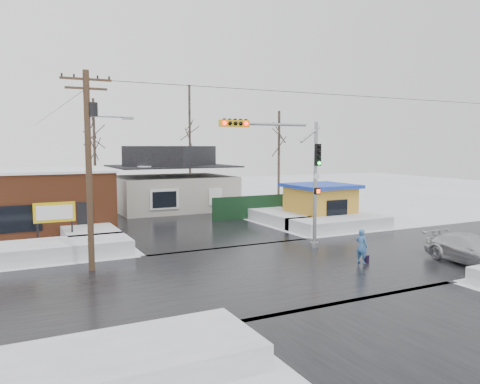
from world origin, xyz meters
name	(u,v)px	position (x,y,z in m)	size (l,w,h in m)	color
ground	(282,268)	(0.00, 0.00, 0.00)	(120.00, 120.00, 0.00)	white
road_ns	(282,268)	(0.00, 0.00, 0.01)	(10.00, 120.00, 0.02)	black
road_ew	(282,268)	(0.00, 0.00, 0.01)	(120.00, 10.00, 0.02)	black
snowbank_nw	(60,249)	(-9.00, 7.00, 0.40)	(7.00, 3.00, 0.80)	white
snowbank_ne	(340,223)	(9.00, 7.00, 0.40)	(7.00, 3.00, 0.80)	white
snowbank_sw	(120,362)	(-9.00, -7.00, 0.35)	(7.00, 3.00, 0.70)	white
snowbank_nside_w	(86,231)	(-7.00, 12.00, 0.40)	(3.00, 8.00, 0.80)	white
snowbank_nside_e	(277,216)	(7.00, 12.00, 0.40)	(3.00, 8.00, 0.80)	white
traffic_signal	(292,167)	(2.43, 2.97, 4.54)	(6.05, 0.68, 7.00)	gray
utility_pole	(90,159)	(-7.93, 3.50, 5.11)	(3.15, 0.44, 9.00)	#382619
brick_building	(13,201)	(-11.00, 15.99, 2.08)	(12.20, 8.20, 4.12)	brown
marquee_sign	(55,214)	(-9.00, 9.49, 1.92)	(2.20, 0.21, 2.55)	black
house	(172,180)	(2.00, 22.00, 2.62)	(10.40, 8.40, 5.76)	#B8B3A6
kiosk	(320,203)	(9.50, 9.99, 1.46)	(4.60, 4.60, 2.88)	gold
fence	(259,207)	(6.50, 14.00, 0.90)	(8.00, 0.12, 1.80)	black
tree_far_left	(94,121)	(-4.00, 26.00, 7.95)	(3.00, 3.00, 10.00)	#332821
tree_far_mid	(189,109)	(6.00, 28.00, 9.54)	(3.00, 3.00, 12.00)	#332821
tree_far_right	(279,131)	(12.00, 20.00, 7.16)	(3.00, 3.00, 9.00)	#332821
pedestrian	(362,247)	(3.88, -1.02, 0.84)	(0.61, 0.40, 1.68)	#3D6EAB
car	(472,250)	(8.51, -3.54, 0.70)	(1.95, 4.80, 1.39)	silver
shopping_bag	(367,260)	(4.19, -1.05, 0.17)	(0.28, 0.12, 0.35)	black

